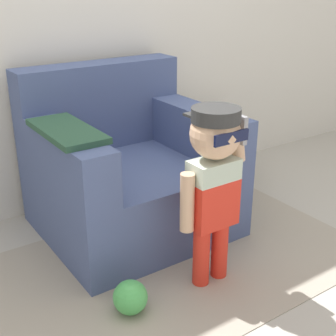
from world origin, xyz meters
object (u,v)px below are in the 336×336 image
object	(u,v)px
person_child	(213,171)
side_table	(221,147)
toy_ball	(130,297)
armchair	(127,172)

from	to	relation	value
person_child	side_table	distance (m)	1.18
person_child	toy_ball	size ratio (longest dim) A/B	5.61
side_table	armchair	bearing A→B (deg)	-171.55
person_child	toy_ball	xyz separation A→B (m)	(-0.45, 0.01, -0.51)
toy_ball	side_table	bearing A→B (deg)	34.32
person_child	side_table	world-z (taller)	person_child
side_table	toy_ball	xyz separation A→B (m)	(-1.22, -0.83, -0.21)
armchair	toy_ball	world-z (taller)	armchair
person_child	toy_ball	world-z (taller)	person_child
person_child	side_table	size ratio (longest dim) A/B	1.83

